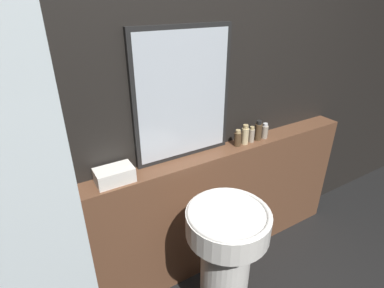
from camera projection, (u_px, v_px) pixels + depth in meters
name	position (u px, v px, depth m)	size (l,w,h in m)	color
wall_back	(181.00, 107.00, 1.81)	(8.00, 0.06, 2.50)	black
vanity_counter	(190.00, 218.00, 2.07)	(2.67, 0.17, 0.94)	brown
pedestal_sink	(225.00, 260.00, 1.69)	(0.45, 0.45, 0.87)	silver
mirror	(183.00, 96.00, 1.73)	(0.63, 0.03, 0.78)	black
towel_stack	(114.00, 175.00, 1.63)	(0.20, 0.13, 0.08)	silver
shampoo_bottle	(238.00, 138.00, 2.01)	(0.05, 0.05, 0.12)	#4C3823
conditioner_bottle	(245.00, 135.00, 2.03)	(0.05, 0.05, 0.14)	#C6B284
lotion_bottle	(252.00, 135.00, 2.07)	(0.04, 0.04, 0.11)	gray
body_wash_bottle	(258.00, 131.00, 2.09)	(0.05, 0.05, 0.14)	#4C3823
hand_soap_bottle	(265.00, 131.00, 2.12)	(0.05, 0.05, 0.11)	gray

